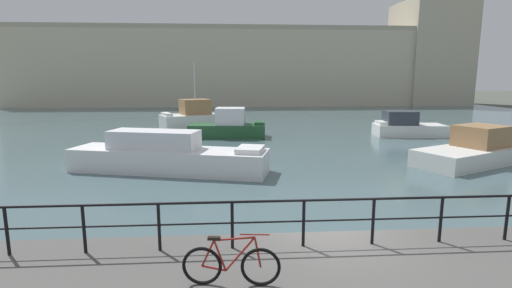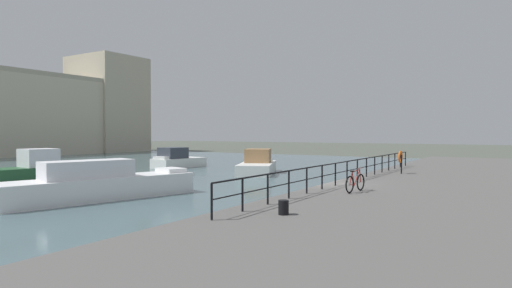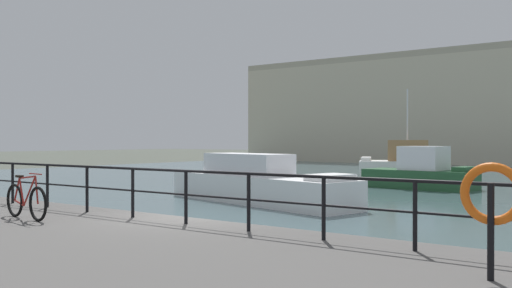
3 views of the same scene
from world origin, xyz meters
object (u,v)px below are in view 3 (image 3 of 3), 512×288
at_px(life_ring_stand, 492,198).
at_px(parked_bicycle, 26,201).
at_px(moored_small_launch, 421,173).
at_px(moored_red_daysailer, 257,184).
at_px(moored_green_narrowboat, 401,165).

bearing_deg(life_ring_stand, parked_bicycle, -177.84).
relative_size(parked_bicycle, life_ring_stand, 1.26).
bearing_deg(moored_small_launch, life_ring_stand, -62.52).
height_order(moored_red_daysailer, parked_bicycle, moored_red_daysailer).
xyz_separation_m(moored_green_narrowboat, life_ring_stand, (12.74, -28.68, 0.92)).
bearing_deg(moored_red_daysailer, parked_bicycle, -61.43).
bearing_deg(life_ring_stand, moored_small_launch, 112.00).
xyz_separation_m(moored_green_narrowboat, parked_bicycle, (3.50, -29.03, 0.33)).
xyz_separation_m(moored_green_narrowboat, moored_red_daysailer, (0.40, -16.57, -0.22)).
xyz_separation_m(moored_small_launch, moored_red_daysailer, (-3.04, -10.90, -0.06)).
relative_size(moored_small_launch, life_ring_stand, 4.34).
relative_size(moored_green_narrowboat, life_ring_stand, 4.29).
distance_m(moored_green_narrowboat, moored_red_daysailer, 16.58).
xyz_separation_m(moored_red_daysailer, life_ring_stand, (12.34, -12.11, 1.14)).
distance_m(moored_green_narrowboat, moored_small_launch, 6.64).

